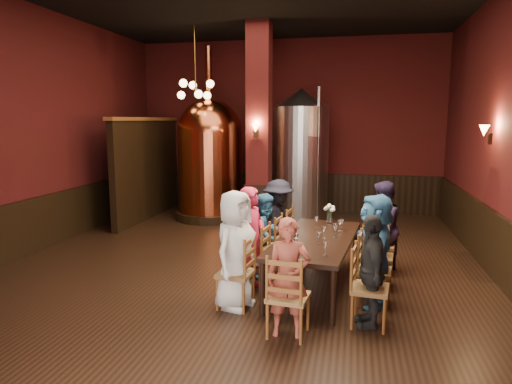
% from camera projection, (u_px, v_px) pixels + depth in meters
% --- Properties ---
extents(room, '(10.00, 10.02, 4.50)m').
position_uv_depth(room, '(242.00, 130.00, 7.31)').
color(room, black).
rests_on(room, ground).
extents(wainscot_right, '(0.08, 9.90, 1.00)m').
position_uv_depth(wainscot_right, '(501.00, 251.00, 6.76)').
color(wainscot_right, black).
rests_on(wainscot_right, ground).
extents(wainscot_back, '(7.90, 0.08, 1.00)m').
position_uv_depth(wainscot_back, '(286.00, 191.00, 12.38)').
color(wainscot_back, black).
rests_on(wainscot_back, ground).
extents(wainscot_left, '(0.08, 9.90, 1.00)m').
position_uv_depth(wainscot_left, '(34.00, 225.00, 8.41)').
color(wainscot_left, black).
rests_on(wainscot_left, ground).
extents(column, '(0.58, 0.58, 4.50)m').
position_uv_depth(column, '(259.00, 128.00, 10.08)').
color(column, '#440E10').
rests_on(column, ground).
extents(partition, '(0.22, 3.50, 2.40)m').
position_uv_depth(partition, '(147.00, 170.00, 11.23)').
color(partition, black).
rests_on(partition, ground).
extents(pendant_cluster, '(0.90, 0.90, 1.70)m').
position_uv_depth(pendant_cluster, '(196.00, 90.00, 10.36)').
color(pendant_cluster, '#A57226').
rests_on(pendant_cluster, room).
extents(sconce_wall, '(0.20, 0.20, 0.36)m').
position_uv_depth(sconce_wall, '(491.00, 134.00, 7.28)').
color(sconce_wall, black).
rests_on(sconce_wall, room).
extents(sconce_column, '(0.20, 0.20, 0.36)m').
position_uv_depth(sconce_column, '(256.00, 130.00, 9.80)').
color(sconce_column, black).
rests_on(sconce_column, column).
extents(dining_table, '(1.26, 2.50, 0.75)m').
position_uv_depth(dining_table, '(316.00, 242.00, 6.53)').
color(dining_table, black).
rests_on(dining_table, ground).
extents(chair_0, '(0.51, 0.51, 0.92)m').
position_uv_depth(chair_0, '(235.00, 273.00, 5.90)').
color(chair_0, brown).
rests_on(chair_0, ground).
extents(person_0, '(0.70, 0.87, 1.54)m').
position_uv_depth(person_0, '(235.00, 250.00, 5.85)').
color(person_0, silver).
rests_on(person_0, ground).
extents(chair_1, '(0.51, 0.51, 0.92)m').
position_uv_depth(chair_1, '(252.00, 258.00, 6.52)').
color(chair_1, brown).
rests_on(chair_1, ground).
extents(person_1, '(0.47, 0.61, 1.49)m').
position_uv_depth(person_1, '(252.00, 239.00, 6.48)').
color(person_1, '#BE2040').
rests_on(person_1, ground).
extents(chair_2, '(0.51, 0.51, 0.92)m').
position_uv_depth(chair_2, '(266.00, 246.00, 7.14)').
color(chair_2, brown).
rests_on(chair_2, ground).
extents(person_2, '(0.49, 0.70, 1.30)m').
position_uv_depth(person_2, '(266.00, 234.00, 7.11)').
color(person_2, '#2A658F').
rests_on(person_2, ground).
extents(chair_3, '(0.51, 0.51, 0.92)m').
position_uv_depth(chair_3, '(278.00, 236.00, 7.77)').
color(chair_3, brown).
rests_on(chair_3, ground).
extents(person_3, '(0.89, 1.07, 1.43)m').
position_uv_depth(person_3, '(278.00, 221.00, 7.73)').
color(person_3, black).
rests_on(person_3, ground).
extents(chair_4, '(0.51, 0.51, 0.92)m').
position_uv_depth(chair_4, '(370.00, 288.00, 5.36)').
color(chair_4, brown).
rests_on(chair_4, ground).
extents(person_4, '(0.43, 0.82, 1.35)m').
position_uv_depth(person_4, '(371.00, 271.00, 5.33)').
color(person_4, black).
rests_on(person_4, ground).
extents(chair_5, '(0.51, 0.51, 0.92)m').
position_uv_depth(chair_5, '(374.00, 271.00, 5.99)').
color(chair_5, brown).
rests_on(chair_5, ground).
extents(person_5, '(0.49, 1.39, 1.49)m').
position_uv_depth(person_5, '(375.00, 250.00, 5.94)').
color(person_5, teal).
rests_on(person_5, ground).
extents(chair_6, '(0.51, 0.51, 0.92)m').
position_uv_depth(chair_6, '(378.00, 256.00, 6.61)').
color(chair_6, brown).
rests_on(chair_6, ground).
extents(person_6, '(0.62, 0.74, 1.29)m').
position_uv_depth(person_6, '(378.00, 244.00, 6.58)').
color(person_6, beige).
rests_on(person_6, ground).
extents(chair_7, '(0.51, 0.51, 0.92)m').
position_uv_depth(chair_7, '(381.00, 245.00, 7.23)').
color(chair_7, brown).
rests_on(chair_7, ground).
extents(person_7, '(0.59, 0.80, 1.48)m').
position_uv_depth(person_7, '(382.00, 228.00, 7.19)').
color(person_7, '#261D3B').
rests_on(person_7, ground).
extents(chair_8, '(0.51, 0.51, 0.92)m').
position_uv_depth(chair_8, '(288.00, 296.00, 5.11)').
color(chair_8, brown).
rests_on(chair_8, ground).
extents(person_8, '(0.52, 0.37, 1.35)m').
position_uv_depth(person_8, '(288.00, 278.00, 5.08)').
color(person_8, '#9F4435').
rests_on(person_8, ground).
extents(copper_kettle, '(2.00, 2.00, 4.13)m').
position_uv_depth(copper_kettle, '(210.00, 158.00, 11.12)').
color(copper_kettle, black).
rests_on(copper_kettle, ground).
extents(steel_vessel, '(1.62, 1.62, 3.16)m').
position_uv_depth(steel_vessel, '(301.00, 155.00, 10.93)').
color(steel_vessel, '#B2B2B7').
rests_on(steel_vessel, ground).
extents(rose_vase, '(0.19, 0.19, 0.32)m').
position_uv_depth(rose_vase, '(330.00, 211.00, 7.42)').
color(rose_vase, white).
rests_on(rose_vase, dining_table).
extents(wine_glass_0, '(0.07, 0.07, 0.17)m').
position_uv_depth(wine_glass_0, '(324.00, 233.00, 6.46)').
color(wine_glass_0, white).
rests_on(wine_glass_0, dining_table).
extents(wine_glass_1, '(0.07, 0.07, 0.17)m').
position_uv_depth(wine_glass_1, '(296.00, 240.00, 6.09)').
color(wine_glass_1, white).
rests_on(wine_glass_1, dining_table).
extents(wine_glass_2, '(0.07, 0.07, 0.17)m').
position_uv_depth(wine_glass_2, '(325.00, 249.00, 5.64)').
color(wine_glass_2, white).
rests_on(wine_glass_2, dining_table).
extents(wine_glass_3, '(0.07, 0.07, 0.17)m').
position_uv_depth(wine_glass_3, '(319.00, 238.00, 6.16)').
color(wine_glass_3, white).
rests_on(wine_glass_3, dining_table).
extents(wine_glass_4, '(0.07, 0.07, 0.17)m').
position_uv_depth(wine_glass_4, '(335.00, 232.00, 6.53)').
color(wine_glass_4, white).
rests_on(wine_glass_4, dining_table).
extents(wine_glass_5, '(0.07, 0.07, 0.17)m').
position_uv_depth(wine_glass_5, '(335.00, 229.00, 6.66)').
color(wine_glass_5, white).
rests_on(wine_glass_5, dining_table).
extents(wine_glass_6, '(0.07, 0.07, 0.17)m').
position_uv_depth(wine_glass_6, '(342.00, 225.00, 6.95)').
color(wine_glass_6, white).
rests_on(wine_glass_6, dining_table).
extents(wine_glass_7, '(0.07, 0.07, 0.17)m').
position_uv_depth(wine_glass_7, '(340.00, 226.00, 6.89)').
color(wine_glass_7, white).
rests_on(wine_glass_7, dining_table).
extents(wine_glass_8, '(0.07, 0.07, 0.17)m').
position_uv_depth(wine_glass_8, '(317.00, 222.00, 7.14)').
color(wine_glass_8, white).
rests_on(wine_glass_8, dining_table).
extents(wine_glass_9, '(0.07, 0.07, 0.17)m').
position_uv_depth(wine_glass_9, '(296.00, 245.00, 5.84)').
color(wine_glass_9, white).
rests_on(wine_glass_9, dining_table).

